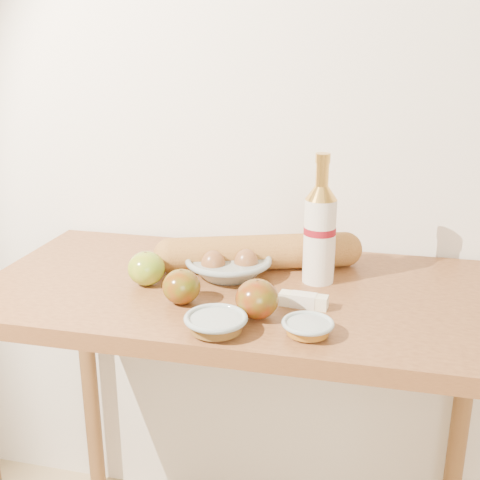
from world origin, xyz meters
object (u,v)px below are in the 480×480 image
(egg_bowl, at_px, (228,264))
(baguette, at_px, (259,252))
(table, at_px, (243,334))
(cream_bottle, at_px, (321,247))
(bourbon_bottle, at_px, (320,231))

(egg_bowl, xyz_separation_m, baguette, (0.06, 0.06, 0.01))
(table, xyz_separation_m, cream_bottle, (0.16, 0.13, 0.19))
(table, relative_size, bourbon_bottle, 3.99)
(table, bearing_deg, cream_bottle, 37.98)
(bourbon_bottle, height_order, egg_bowl, bourbon_bottle)
(cream_bottle, height_order, baguette, cream_bottle)
(baguette, bearing_deg, egg_bowl, -155.82)
(cream_bottle, relative_size, egg_bowl, 0.51)
(cream_bottle, height_order, egg_bowl, cream_bottle)
(bourbon_bottle, bearing_deg, baguette, 166.17)
(bourbon_bottle, distance_m, baguette, 0.18)
(bourbon_bottle, distance_m, cream_bottle, 0.08)
(table, relative_size, baguette, 2.33)
(bourbon_bottle, height_order, baguette, bourbon_bottle)
(table, distance_m, bourbon_bottle, 0.30)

